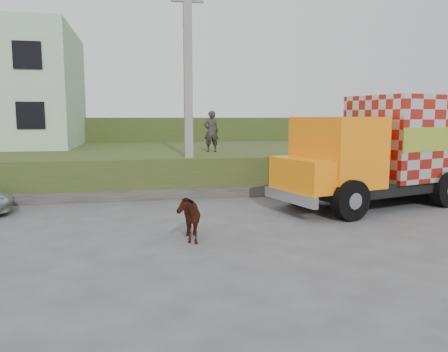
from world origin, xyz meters
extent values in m
plane|color=#474749|center=(0.00, 0.00, 0.00)|extent=(120.00, 120.00, 0.00)
cube|color=#274D19|center=(0.00, 10.00, 0.75)|extent=(40.00, 12.00, 1.50)
cube|color=#274D19|center=(0.00, 22.00, 1.50)|extent=(40.00, 12.00, 3.00)
cube|color=#595651|center=(-2.00, 4.20, 0.20)|extent=(16.00, 0.50, 0.40)
cube|color=gray|center=(-1.00, 4.60, 4.00)|extent=(0.30, 0.30, 8.00)
cube|color=gray|center=(-1.00, 4.60, 7.20)|extent=(1.20, 0.12, 0.12)
cube|color=black|center=(5.88, 1.86, 0.71)|extent=(7.85, 4.39, 0.38)
cube|color=orange|center=(3.35, 1.13, 1.92)|extent=(2.60, 2.97, 2.20)
cube|color=orange|center=(2.13, 0.78, 1.26)|extent=(1.69, 2.52, 0.99)
cube|color=silver|center=(7.15, 2.22, 2.31)|extent=(5.58, 3.93, 2.86)
cube|color=yellow|center=(6.78, 3.51, 2.31)|extent=(4.87, 1.44, 0.77)
cube|color=silver|center=(1.60, 0.63, 0.60)|extent=(0.86, 2.47, 0.33)
cylinder|color=black|center=(3.17, -0.23, 0.60)|extent=(1.27, 0.70, 1.21)
cylinder|color=black|center=(2.47, 2.19, 0.60)|extent=(1.27, 0.70, 1.21)
cylinder|color=black|center=(7.28, 0.95, 0.60)|extent=(1.27, 0.70, 1.21)
cylinder|color=black|center=(6.59, 3.38, 0.60)|extent=(1.27, 0.70, 1.21)
cylinder|color=black|center=(8.27, 3.86, 0.60)|extent=(1.27, 0.70, 1.21)
imported|color=#38140E|center=(-1.76, -1.32, 0.59)|extent=(0.64, 1.39, 1.17)
imported|color=#2E2B28|center=(0.29, 7.14, 2.40)|extent=(0.67, 0.46, 1.80)
camera|label=1|loc=(-2.92, -11.81, 2.99)|focal=35.00mm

